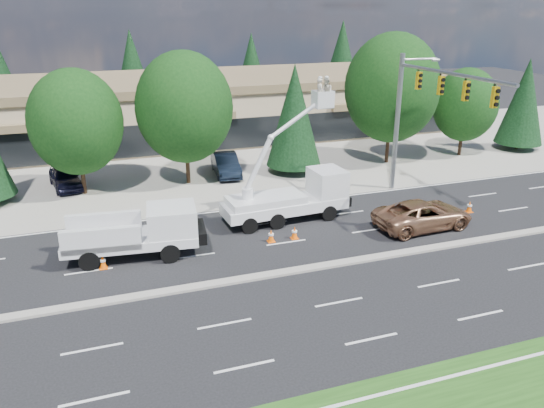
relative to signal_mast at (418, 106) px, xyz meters
name	(u,v)px	position (x,y,z in m)	size (l,w,h in m)	color
ground	(310,269)	(-10.03, -7.04, -6.06)	(140.00, 140.00, 0.00)	black
concrete_apron	(214,161)	(-10.03, 12.96, -6.05)	(140.00, 22.00, 0.01)	#99958B
road_median	(310,268)	(-10.03, -7.04, -6.00)	(120.00, 0.55, 0.12)	#99958B
strip_mall	(189,105)	(-10.03, 22.93, -3.23)	(50.40, 15.40, 5.50)	tan
tree_front_c	(76,122)	(-20.03, 7.96, -1.23)	(5.94, 5.94, 8.24)	#332114
tree_front_d	(184,107)	(-13.03, 7.96, -0.71)	(6.59, 6.59, 9.14)	#332114
tree_front_e	(294,115)	(-5.03, 7.96, -1.76)	(4.07, 4.07, 8.02)	#332114
tree_front_f	(392,88)	(2.97, 7.96, -0.17)	(7.25, 7.25, 10.06)	#332114
tree_front_g	(465,105)	(9.97, 7.96, -1.84)	(5.19, 5.19, 7.20)	#332114
tree_front_h	(524,101)	(15.97, 7.96, -1.89)	(3.94, 3.94, 7.76)	#332114
tree_back_b	(132,70)	(-14.03, 34.96, -1.00)	(4.78, 4.78, 9.42)	#332114
tree_back_c	(252,68)	(-0.03, 34.96, -1.31)	(4.49, 4.49, 8.85)	#332114
tree_back_d	(342,59)	(11.97, 34.96, -0.61)	(5.15, 5.15, 10.15)	#332114
signal_mast	(418,106)	(0.00, 0.00, 0.00)	(2.76, 10.16, 9.00)	gray
utility_pickup	(141,237)	(-17.42, -2.90, -5.03)	(6.71, 3.12, 2.49)	white
bucket_truck	(296,190)	(-8.30, -0.80, -4.30)	(7.48, 2.72, 8.20)	white
traffic_cone_a	(103,262)	(-19.35, -3.72, -5.72)	(0.40, 0.40, 0.70)	#F75C07
traffic_cone_b	(271,236)	(-10.75, -3.45, -5.72)	(0.40, 0.40, 0.70)	#F75C07
traffic_cone_c	(294,233)	(-9.42, -3.49, -5.72)	(0.40, 0.40, 0.70)	#F75C07
traffic_cone_d	(427,217)	(-1.36, -3.91, -5.72)	(0.40, 0.40, 0.70)	#F75C07
traffic_cone_e	(469,207)	(2.08, -3.31, -5.72)	(0.40, 0.40, 0.70)	#F75C07
minivan	(423,215)	(-2.03, -4.44, -5.27)	(2.62, 5.68, 1.58)	#99694A
parked_car_west	(65,177)	(-21.22, 9.62, -5.30)	(1.79, 4.44, 1.51)	black
parked_car_east	(226,164)	(-10.03, 8.96, -5.27)	(1.67, 4.78, 1.57)	black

